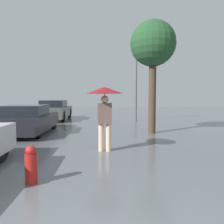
# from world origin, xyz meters

# --- Properties ---
(pedestrian) EXTENTS (1.00, 1.00, 1.76)m
(pedestrian) POSITION_xyz_m (-0.05, 4.88, 1.40)
(pedestrian) COLOR beige
(pedestrian) RESTS_ON ground_plane
(parked_car_middle) EXTENTS (1.85, 3.86, 1.16)m
(parked_car_middle) POSITION_xyz_m (-3.26, 8.02, 0.54)
(parked_car_middle) COLOR black
(parked_car_middle) RESTS_ON ground_plane
(parked_car_farthest) EXTENTS (1.69, 4.12, 1.27)m
(parked_car_farthest) POSITION_xyz_m (-3.25, 13.31, 0.60)
(parked_car_farthest) COLOR #4C514C
(parked_car_farthest) RESTS_ON ground_plane
(tree) EXTENTS (1.83, 1.83, 4.55)m
(tree) POSITION_xyz_m (1.92, 7.79, 3.55)
(tree) COLOR #473323
(tree) RESTS_ON ground_plane
(street_lamp) EXTENTS (0.33, 0.33, 4.73)m
(street_lamp) POSITION_xyz_m (1.94, 12.34, 3.06)
(street_lamp) COLOR #515456
(street_lamp) RESTS_ON ground_plane
(fire_hydrant) EXTENTS (0.21, 0.21, 0.66)m
(fire_hydrant) POSITION_xyz_m (-1.34, 2.69, 0.33)
(fire_hydrant) COLOR #B21E19
(fire_hydrant) RESTS_ON ground_plane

